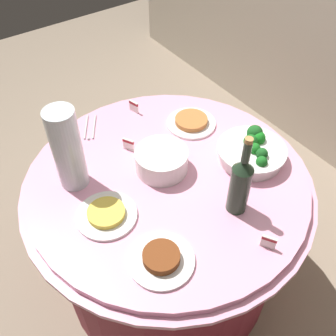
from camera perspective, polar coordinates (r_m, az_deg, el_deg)
ground_plane at (r=2.13m, az=-0.00°, el=-14.94°), size 6.00×6.00×0.00m
buffet_table at (r=1.81m, az=-0.00°, el=-9.15°), size 1.16×1.16×0.74m
broccoli_bowl at (r=1.61m, az=12.20°, el=2.41°), size 0.28×0.28×0.12m
plate_stack at (r=1.53m, az=-0.95°, el=1.11°), size 0.21×0.21×0.09m
wine_bottle at (r=1.35m, az=10.55°, el=-2.31°), size 0.07×0.07×0.34m
decorative_fruit_vase at (r=1.44m, az=-14.48°, el=2.40°), size 0.11×0.11×0.34m
serving_tongs at (r=1.77m, az=-11.37°, el=5.79°), size 0.16×0.12×0.01m
food_plate_peanuts at (r=1.76m, az=3.42°, el=6.76°), size 0.22×0.22×0.03m
food_plate_stir_fry at (r=1.29m, az=-0.98°, el=-13.16°), size 0.22×0.22×0.04m
food_plate_fried_egg at (r=1.41m, az=-9.01°, el=-6.72°), size 0.22×0.22×0.03m
label_placard_front at (r=1.63m, az=-5.81°, el=3.53°), size 0.05×0.03×0.05m
label_placard_mid at (r=1.83m, az=-5.04°, el=9.05°), size 0.05×0.02×0.05m
label_placard_rear at (r=1.35m, az=14.54°, el=-10.42°), size 0.05×0.03×0.05m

